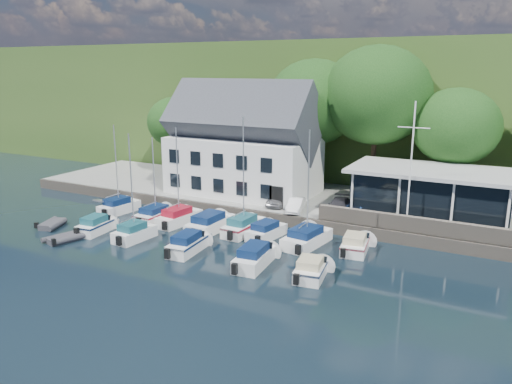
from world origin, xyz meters
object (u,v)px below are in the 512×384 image
boat_r2_4 (311,268)px  boat_r1_7 (356,243)px  car_silver (279,198)px  car_blue (356,209)px  flagpole (411,166)px  boat_r2_1 (131,185)px  boat_r2_3 (255,255)px  car_white (296,205)px  boat_r2_0 (96,224)px  boat_r1_4 (244,178)px  boat_r1_5 (266,229)px  club_pavilion (431,193)px  car_dgrey (339,206)px  harbor_building (244,149)px  boat_r1_6 (308,187)px  boat_r1_2 (177,172)px  boat_r1_0 (116,165)px  boat_r1_1 (154,175)px  boat_r1_3 (210,222)px  dinghy_1 (64,237)px  dinghy_0 (52,223)px  boat_r2_2 (189,242)px

boat_r2_4 → boat_r1_7: bearing=70.4°
car_silver → car_blue: size_ratio=1.04×
flagpole → boat_r2_1: size_ratio=1.10×
boat_r2_4 → boat_r2_3: bearing=168.8°
car_white → boat_r2_0: size_ratio=0.68×
boat_r1_4 → boat_r1_5: size_ratio=1.71×
club_pavilion → boat_r2_0: size_ratio=2.62×
club_pavilion → car_dgrey: bearing=-162.4°
harbor_building → boat_r1_6: (10.46, -8.99, -0.82)m
car_blue → boat_r1_2: bearing=-149.1°
boat_r1_7 → boat_r2_4: boat_r2_4 is taller
boat_r1_0 → boat_r1_4: bearing=7.8°
harbor_building → car_dgrey: (10.85, -2.76, -3.75)m
boat_r2_4 → car_dgrey: bearing=91.6°
boat_r1_5 → boat_r1_6: size_ratio=0.60×
boat_r2_0 → boat_r2_3: size_ratio=0.79×
boat_r1_5 → boat_r1_1: bearing=-170.1°
car_blue → boat_r1_7: (1.66, -5.43, -0.94)m
boat_r1_5 → boat_r2_1: size_ratio=0.61×
boat_r1_3 → boat_r1_5: size_ratio=1.29×
dinghy_1 → club_pavilion: bearing=50.4°
boat_r1_6 → boat_r1_4: bearing=-174.3°
flagpole → car_dgrey: bearing=165.4°
car_white → boat_r1_4: 6.21m
car_white → boat_r1_1: bearing=-167.5°
boat_r1_0 → boat_r1_2: boat_r1_2 is taller
harbor_building → car_blue: bearing=-14.1°
boat_r1_2 → dinghy_1: size_ratio=3.25×
car_dgrey → dinghy_0: 24.46m
boat_r2_4 → harbor_building: bearing=123.3°
car_dgrey → boat_r2_0: (-16.82, -11.39, -0.88)m
boat_r1_1 → boat_r2_4: boat_r1_1 is taller
boat_r1_6 → boat_r1_5: bearing=-173.6°
car_silver → boat_r1_6: 8.52m
club_pavilion → car_blue: (-5.54, -2.63, -1.43)m
boat_r1_7 → dinghy_1: bearing=-166.1°
car_blue → boat_r1_6: size_ratio=0.40×
car_white → boat_r1_1: boat_r1_1 is taller
boat_r2_0 → boat_r2_1: bearing=-5.8°
boat_r1_3 → boat_r2_0: bearing=-147.6°
dinghy_1 → boat_r1_6: bearing=41.7°
boat_r1_0 → boat_r1_6: bearing=6.9°
boat_r1_5 → boat_r2_1: (-8.93, -5.25, 3.76)m
boat_r2_2 → boat_r2_3: boat_r2_3 is taller
car_silver → boat_r1_0: 15.11m
boat_r1_5 → boat_r1_7: bearing=10.7°
boat_r1_2 → boat_r1_7: 15.92m
car_blue → boat_r1_5: bearing=-126.4°
car_blue → flagpole: (4.41, -1.20, 4.27)m
dinghy_0 → boat_r2_4: bearing=-18.6°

